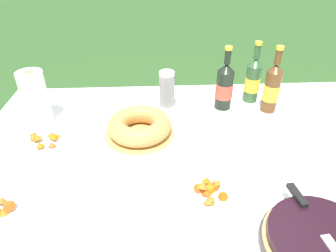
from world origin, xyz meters
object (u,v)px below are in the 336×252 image
(berry_tart, at_px, (321,243))
(paper_towel_roll, at_px, (35,98))
(serving_knife, at_px, (318,225))
(cup_stack, at_px, (167,90))
(snack_plate_left, at_px, (212,190))
(snack_plate_near, at_px, (47,140))
(cider_bottle_green, at_px, (253,80))
(juice_bottle_red, at_px, (224,86))
(bundt_cake, at_px, (139,126))
(cider_bottle_amber, at_px, (272,88))

(berry_tart, relative_size, paper_towel_roll, 1.33)
(serving_knife, height_order, cup_stack, cup_stack)
(snack_plate_left, distance_m, paper_towel_roll, 0.86)
(snack_plate_near, height_order, paper_towel_roll, paper_towel_roll)
(berry_tart, xyz_separation_m, serving_knife, (-0.00, 0.03, 0.04))
(cider_bottle_green, bearing_deg, cup_stack, -172.56)
(paper_towel_roll, bearing_deg, berry_tart, -36.92)
(juice_bottle_red, relative_size, snack_plate_left, 1.43)
(berry_tart, xyz_separation_m, cup_stack, (-0.37, 0.80, 0.07))
(berry_tart, xyz_separation_m, bundt_cake, (-0.50, 0.58, 0.01))
(cider_bottle_amber, xyz_separation_m, snack_plate_near, (-0.99, -0.21, -0.11))
(cup_stack, relative_size, snack_plate_near, 0.88)
(snack_plate_left, bearing_deg, cider_bottle_amber, 55.47)
(cider_bottle_green, distance_m, snack_plate_left, 0.71)
(cup_stack, bearing_deg, juice_bottle_red, -1.95)
(bundt_cake, relative_size, cup_stack, 1.57)
(juice_bottle_red, relative_size, paper_towel_roll, 1.27)
(cider_bottle_green, bearing_deg, snack_plate_near, -161.07)
(snack_plate_left, xyz_separation_m, paper_towel_roll, (-0.70, 0.49, 0.11))
(serving_knife, bearing_deg, snack_plate_near, -126.75)
(cider_bottle_amber, bearing_deg, juice_bottle_red, 168.81)
(snack_plate_near, bearing_deg, bundt_cake, 5.90)
(berry_tart, bearing_deg, serving_knife, 96.27)
(serving_knife, xyz_separation_m, cup_stack, (-0.37, 0.78, 0.03))
(berry_tart, distance_m, serving_knife, 0.05)
(cider_bottle_amber, xyz_separation_m, paper_towel_roll, (-1.06, -0.04, -0.00))
(cider_bottle_amber, bearing_deg, bundt_cake, -164.19)
(serving_knife, xyz_separation_m, snack_plate_left, (-0.25, 0.19, -0.05))
(cup_stack, xyz_separation_m, snack_plate_near, (-0.50, -0.26, -0.08))
(berry_tart, distance_m, cider_bottle_green, 0.87)
(bundt_cake, bearing_deg, cider_bottle_amber, 15.81)
(cider_bottle_green, height_order, paper_towel_roll, cider_bottle_green)
(juice_bottle_red, xyz_separation_m, paper_towel_roll, (-0.85, -0.08, 0.01))
(cup_stack, relative_size, juice_bottle_red, 0.62)
(berry_tart, height_order, juice_bottle_red, juice_bottle_red)
(bundt_cake, xyz_separation_m, cup_stack, (0.13, 0.22, 0.05))
(serving_knife, xyz_separation_m, cider_bottle_green, (0.06, 0.83, 0.05))
(berry_tart, height_order, paper_towel_roll, paper_towel_roll)
(cider_bottle_green, relative_size, snack_plate_left, 1.42)
(serving_knife, height_order, cider_bottle_amber, cider_bottle_amber)
(cider_bottle_green, distance_m, snack_plate_near, 0.99)
(cider_bottle_green, bearing_deg, serving_knife, -94.10)
(serving_knife, relative_size, cup_stack, 1.99)
(serving_knife, xyz_separation_m, juice_bottle_red, (-0.10, 0.77, 0.05))
(bundt_cake, distance_m, juice_bottle_red, 0.46)
(berry_tart, bearing_deg, snack_plate_near, 148.21)
(bundt_cake, distance_m, snack_plate_left, 0.43)
(cup_stack, xyz_separation_m, paper_towel_roll, (-0.58, -0.09, 0.02))
(cup_stack, bearing_deg, cider_bottle_green, 7.44)
(bundt_cake, relative_size, snack_plate_near, 1.39)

